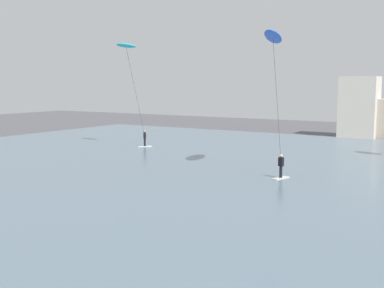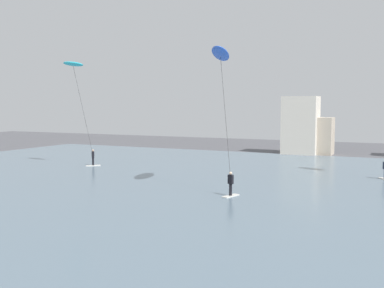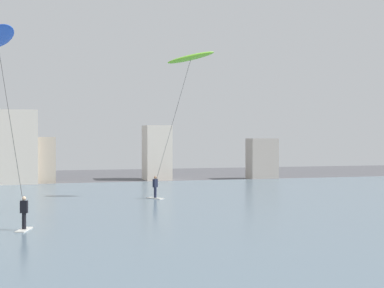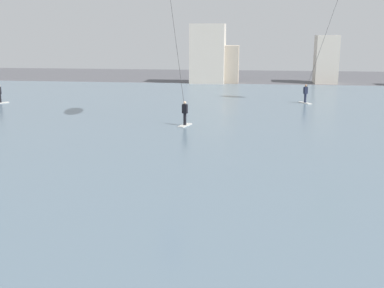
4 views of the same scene
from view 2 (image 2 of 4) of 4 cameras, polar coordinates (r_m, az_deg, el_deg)
The scene contains 4 objects.
water_bay at distance 29.95m, azimuth 13.83°, elevation -6.80°, with size 84.00×52.00×0.10m, color slate.
far_shore_buildings at distance 56.67m, azimuth 20.82°, elevation 1.52°, with size 29.69×5.59×7.28m.
kitesurfer_cyan at distance 44.41m, azimuth -14.77°, elevation 8.39°, with size 2.87×2.99×10.42m.
kitesurfer_blue at distance 30.61m, azimuth 3.78°, elevation 10.46°, with size 2.94×4.04×10.09m.
Camera 2 is at (5.85, 1.76, 6.04)m, focal length 41.34 mm.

